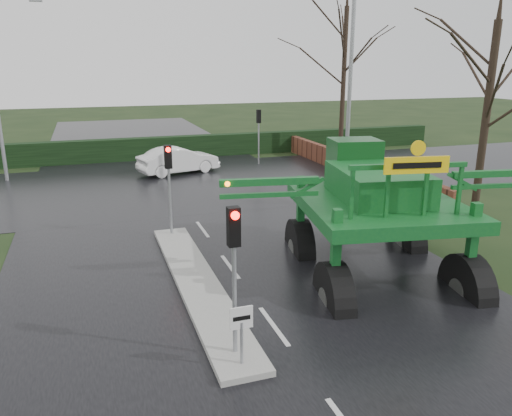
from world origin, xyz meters
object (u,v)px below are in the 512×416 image
object	(u,v)px
traffic_signal_near	(234,250)
keep_left_sign	(242,326)
traffic_signal_mid	(169,171)
street_light_right	(345,71)
white_sedan	(179,173)
traffic_signal_far	(259,124)
crop_sprayer	(335,207)

from	to	relation	value
traffic_signal_near	keep_left_sign	bearing A→B (deg)	-90.00
keep_left_sign	traffic_signal_near	distance (m)	1.61
traffic_signal_mid	street_light_right	distance (m)	11.05
street_light_right	white_sedan	size ratio (longest dim) A/B	2.09
traffic_signal_far	white_sedan	bearing A→B (deg)	12.37
traffic_signal_near	crop_sprayer	world-z (taller)	crop_sprayer
traffic_signal_near	street_light_right	xyz separation A→B (m)	(9.49, 13.01, 3.40)
keep_left_sign	traffic_signal_near	xyz separation A→B (m)	(0.00, 0.49, 1.53)
street_light_right	traffic_signal_near	bearing A→B (deg)	-126.13
traffic_signal_far	street_light_right	world-z (taller)	street_light_right
keep_left_sign	traffic_signal_mid	distance (m)	9.12
traffic_signal_far	street_light_right	size ratio (longest dim) A/B	0.35
street_light_right	keep_left_sign	bearing A→B (deg)	-125.12
traffic_signal_near	street_light_right	distance (m)	16.46
traffic_signal_near	street_light_right	bearing A→B (deg)	53.87
white_sedan	traffic_signal_near	bearing A→B (deg)	157.96
traffic_signal_mid	street_light_right	xyz separation A→B (m)	(9.49, 4.51, 3.40)
traffic_signal_mid	traffic_signal_far	bearing A→B (deg)	58.07
traffic_signal_near	crop_sprayer	distance (m)	4.00
keep_left_sign	traffic_signal_mid	world-z (taller)	traffic_signal_mid
traffic_signal_mid	crop_sprayer	size ratio (longest dim) A/B	0.36
street_light_right	crop_sprayer	distance (m)	12.96
traffic_signal_mid	white_sedan	world-z (taller)	traffic_signal_mid
keep_left_sign	white_sedan	size ratio (longest dim) A/B	0.28
traffic_signal_far	street_light_right	distance (m)	8.86
traffic_signal_far	white_sedan	size ratio (longest dim) A/B	0.74
traffic_signal_near	traffic_signal_mid	size ratio (longest dim) A/B	1.00
keep_left_sign	traffic_signal_near	world-z (taller)	traffic_signal_near
traffic_signal_mid	crop_sprayer	distance (m)	7.30
keep_left_sign	street_light_right	world-z (taller)	street_light_right
crop_sprayer	street_light_right	bearing A→B (deg)	70.91
traffic_signal_mid	white_sedan	distance (m)	11.84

